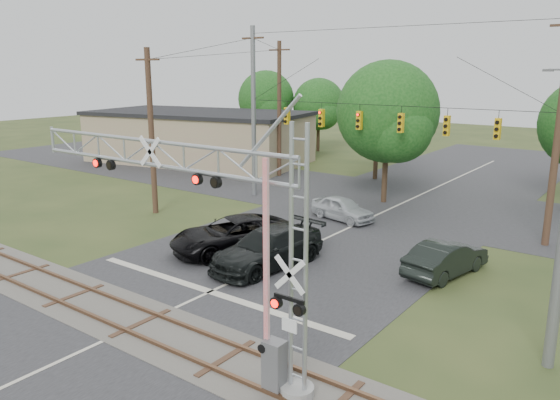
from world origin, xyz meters
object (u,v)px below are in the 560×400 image
Objects in this scene: traffic_signal_span at (394,122)px; sedan_silver at (342,208)px; commercial_building at (199,136)px; crossing_gantry at (202,215)px; car_dark at (268,248)px; pickup_black at (234,235)px.

sedan_silver is at bearing -136.57° from traffic_signal_span.
sedan_silver is 0.19× the size of commercial_building.
car_dark is at bearing 114.89° from crossing_gantry.
commercial_building reaches higher than sedan_silver.
traffic_signal_span is 5.82m from sedan_silver.
commercial_building is at bearing 146.79° from car_dark.
traffic_signal_span is 25.41m from commercial_building.
commercial_building is (-21.73, 10.14, 1.70)m from sedan_silver.
crossing_gantry is 0.59× the size of traffic_signal_span.
pickup_black is at bearing -108.79° from traffic_signal_span.
crossing_gantry reaches higher than car_dark.
crossing_gantry is 2.78× the size of sedan_silver.
traffic_signal_span reaches higher than crossing_gantry.
crossing_gantry is 1.84× the size of pickup_black.
car_dark is at bearing -158.96° from sedan_silver.
pickup_black is (-3.46, -10.16, -4.89)m from traffic_signal_span.
commercial_building is at bearing 162.63° from pickup_black.
sedan_silver is at bearing 105.15° from pickup_black.
car_dark reaches higher than pickup_black.
commercial_building reaches higher than car_dark.
crossing_gantry is 10.90m from pickup_black.
crossing_gantry is at bearing -58.82° from car_dark.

